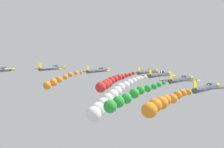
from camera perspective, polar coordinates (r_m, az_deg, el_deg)
name	(u,v)px	position (r m, az deg, el deg)	size (l,w,h in m)	color
airplane_lead	(147,72)	(112.31, 5.35, 0.34)	(9.57, 10.35, 2.35)	#474C56
smoke_trail_lead	(109,83)	(95.04, -0.42, -1.32)	(4.57, 19.41, 3.84)	red
airplane_left_inner	(98,71)	(112.03, -2.21, 0.53)	(9.56, 10.35, 2.41)	#474C56
smoke_trail_left_inner	(57,81)	(100.30, -8.36, -1.04)	(2.22, 14.20, 4.14)	orange
airplane_right_inner	(159,75)	(99.56, 7.18, -0.09)	(9.57, 10.35, 2.33)	#474C56
smoke_trail_right_inner	(107,101)	(82.05, -0.70, -4.14)	(3.39, 22.10, 8.31)	white
airplane_left_outer	(51,68)	(113.27, -9.21, 0.88)	(9.57, 10.35, 2.35)	#474C56
airplane_right_outer	(180,79)	(85.62, 10.38, -0.83)	(9.57, 10.35, 2.34)	#474C56
smoke_trail_right_outer	(127,98)	(71.16, 2.24, -3.69)	(4.16, 16.96, 4.77)	green
airplane_high_slot	(206,88)	(71.61, 14.11, -2.07)	(9.50, 10.35, 2.75)	#474C56
smoke_trail_high_slot	(161,103)	(56.06, 7.50, -4.46)	(2.88, 15.77, 2.72)	orange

